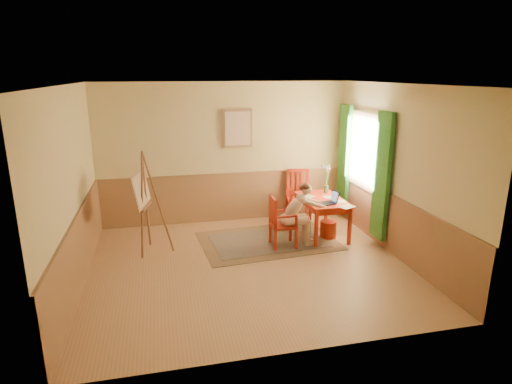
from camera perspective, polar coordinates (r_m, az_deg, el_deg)
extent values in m
cube|color=tan|center=(6.89, -1.03, -9.86)|extent=(5.00, 4.50, 0.02)
cube|color=white|center=(6.22, -1.16, 14.27)|extent=(5.00, 4.50, 0.02)
cube|color=#D8C884|center=(8.59, -4.18, 5.17)|extent=(5.00, 0.02, 2.80)
cube|color=#D8C884|center=(4.33, 5.07, -5.57)|extent=(5.00, 0.02, 2.80)
cube|color=#D8C884|center=(6.41, -23.62, 0.23)|extent=(0.02, 4.50, 2.80)
cube|color=#D8C884|center=(7.33, 18.51, 2.56)|extent=(0.02, 4.50, 2.80)
cube|color=#9B704C|center=(8.77, -4.04, -0.66)|extent=(5.00, 0.04, 1.00)
cube|color=#9B704C|center=(6.68, -22.53, -7.21)|extent=(0.04, 4.50, 1.00)
cube|color=#9B704C|center=(7.56, 17.73, -4.10)|extent=(0.04, 4.50, 1.00)
cube|color=white|center=(8.22, 14.44, 5.30)|extent=(0.02, 1.00, 1.30)
cube|color=#997250|center=(8.22, 14.32, 5.30)|extent=(0.03, 1.12, 1.42)
cube|color=#3E8831|center=(7.58, 16.47, 1.97)|extent=(0.08, 0.45, 2.20)
cube|color=#3E8831|center=(8.94, 11.66, 4.32)|extent=(0.08, 0.45, 2.20)
cube|color=#997250|center=(8.50, -2.51, 8.50)|extent=(0.60, 0.04, 0.76)
cube|color=beige|center=(8.48, -2.48, 8.48)|extent=(0.50, 0.02, 0.66)
cube|color=#8C7251|center=(7.82, 1.62, -6.54)|extent=(2.52, 1.79, 0.01)
cube|color=black|center=(7.82, 1.62, -6.48)|extent=(2.09, 1.36, 0.01)
cube|color=red|center=(7.97, 8.85, -0.99)|extent=(0.72, 1.20, 0.04)
cube|color=red|center=(7.99, 8.83, -1.47)|extent=(0.62, 1.10, 0.10)
cube|color=red|center=(7.49, 8.05, -4.97)|extent=(0.06, 0.06, 0.68)
cube|color=red|center=(7.73, 12.40, -4.53)|extent=(0.06, 0.06, 0.68)
cube|color=red|center=(8.47, 5.41, -2.41)|extent=(0.06, 0.06, 0.68)
cube|color=red|center=(8.68, 9.34, -2.11)|extent=(0.06, 0.06, 0.68)
cube|color=red|center=(7.47, 3.66, -4.48)|extent=(0.42, 0.41, 0.04)
cube|color=red|center=(7.33, 2.60, -6.58)|extent=(0.05, 0.05, 0.37)
cube|color=red|center=(7.43, 5.41, -6.32)|extent=(0.05, 0.05, 0.37)
cube|color=red|center=(7.65, 1.90, -5.59)|extent=(0.05, 0.05, 0.37)
cube|color=red|center=(7.75, 4.60, -5.36)|extent=(0.05, 0.05, 0.37)
cube|color=red|center=(7.17, 2.64, -3.03)|extent=(0.05, 0.05, 0.50)
cube|color=red|center=(7.49, 1.93, -2.18)|extent=(0.05, 0.05, 0.50)
cube|color=red|center=(7.26, 2.30, -0.91)|extent=(0.05, 0.40, 0.06)
cube|color=red|center=(7.25, 2.46, -2.92)|extent=(0.03, 0.04, 0.41)
cube|color=red|center=(7.33, 2.28, -2.70)|extent=(0.03, 0.04, 0.41)
cube|color=red|center=(7.42, 2.10, -2.48)|extent=(0.03, 0.04, 0.41)
cube|color=red|center=(7.23, 4.08, -3.30)|extent=(0.38, 0.04, 0.03)
cube|color=red|center=(7.32, 5.41, -3.95)|extent=(0.04, 0.04, 0.20)
cube|color=red|center=(7.56, 3.31, -2.44)|extent=(0.38, 0.04, 0.03)
cube|color=red|center=(7.64, 4.59, -3.07)|extent=(0.04, 0.04, 0.20)
cube|color=red|center=(8.79, 5.73, -1.04)|extent=(0.53, 0.55, 0.05)
cube|color=red|center=(9.03, 4.20, -2.10)|extent=(0.06, 0.06, 0.42)
cube|color=red|center=(8.63, 4.57, -2.96)|extent=(0.06, 0.06, 0.42)
cube|color=red|center=(9.09, 6.75, -2.04)|extent=(0.06, 0.06, 0.42)
cube|color=red|center=(8.69, 7.23, -2.90)|extent=(0.06, 0.06, 0.42)
cube|color=red|center=(8.88, 4.27, 1.26)|extent=(0.06, 0.06, 0.57)
cube|color=red|center=(8.94, 6.86, 1.29)|extent=(0.06, 0.06, 0.57)
cube|color=red|center=(8.85, 5.62, 2.88)|extent=(0.46, 0.13, 0.06)
cube|color=red|center=(8.89, 4.91, 1.17)|extent=(0.05, 0.04, 0.47)
cube|color=red|center=(8.91, 5.57, 1.18)|extent=(0.05, 0.04, 0.47)
cube|color=red|center=(8.93, 6.23, 1.18)|extent=(0.05, 0.04, 0.47)
cube|color=red|center=(8.69, 4.45, 0.54)|extent=(0.11, 0.43, 0.04)
cube|color=red|center=(8.52, 4.61, -0.56)|extent=(0.05, 0.05, 0.23)
cube|color=red|center=(8.75, 7.09, 0.58)|extent=(0.11, 0.43, 0.04)
cube|color=red|center=(8.59, 7.31, -0.52)|extent=(0.05, 0.05, 0.23)
ellipsoid|color=beige|center=(7.43, 4.04, -3.69)|extent=(0.26, 0.32, 0.20)
cylinder|color=beige|center=(7.41, 5.63, -3.85)|extent=(0.40, 0.14, 0.14)
cylinder|color=beige|center=(7.56, 5.25, -3.45)|extent=(0.40, 0.14, 0.14)
cylinder|color=beige|center=(7.55, 6.95, -5.43)|extent=(0.10, 0.10, 0.45)
cylinder|color=beige|center=(7.70, 6.55, -5.01)|extent=(0.10, 0.10, 0.45)
cube|color=beige|center=(7.66, 7.30, -6.95)|extent=(0.19, 0.08, 0.07)
cube|color=beige|center=(7.80, 6.90, -6.51)|extent=(0.19, 0.08, 0.07)
ellipsoid|color=beige|center=(7.40, 5.07, -2.15)|extent=(0.44, 0.26, 0.47)
ellipsoid|color=beige|center=(7.39, 6.09, -0.81)|extent=(0.18, 0.27, 0.16)
sphere|color=beige|center=(7.38, 6.82, 0.33)|extent=(0.18, 0.18, 0.18)
ellipsoid|color=#522819|center=(7.36, 6.70, 0.71)|extent=(0.17, 0.18, 0.13)
sphere|color=#522819|center=(7.34, 6.17, 0.61)|extent=(0.10, 0.10, 0.09)
cylinder|color=beige|center=(7.31, 7.04, -1.42)|extent=(0.21, 0.10, 0.13)
cylinder|color=beige|center=(7.42, 8.45, -1.83)|extent=(0.27, 0.13, 0.15)
sphere|color=beige|center=(7.34, 7.69, -1.62)|extent=(0.08, 0.08, 0.08)
sphere|color=beige|center=(7.50, 9.20, -2.03)|extent=(0.07, 0.07, 0.07)
cylinder|color=beige|center=(7.55, 6.38, -0.85)|extent=(0.20, 0.10, 0.13)
cylinder|color=beige|center=(7.62, 7.85, -1.33)|extent=(0.27, 0.13, 0.15)
sphere|color=beige|center=(7.60, 6.96, -1.00)|extent=(0.08, 0.08, 0.08)
sphere|color=beige|center=(7.65, 8.73, -1.65)|extent=(0.07, 0.07, 0.07)
cube|color=#1E2338|center=(7.65, 9.32, -1.51)|extent=(0.34, 0.26, 0.02)
cube|color=#2D3342|center=(7.65, 9.32, -1.48)|extent=(0.29, 0.21, 0.00)
cube|color=#1E2338|center=(7.71, 10.51, -0.57)|extent=(0.10, 0.23, 0.21)
cube|color=#99BFF2|center=(7.71, 10.43, -0.61)|extent=(0.08, 0.19, 0.17)
cube|color=white|center=(7.54, 12.08, -1.96)|extent=(0.31, 0.27, 0.00)
cube|color=white|center=(8.08, 9.90, -0.64)|extent=(0.27, 0.20, 0.00)
cube|color=white|center=(8.04, 7.01, -0.62)|extent=(0.31, 0.29, 0.00)
cube|color=white|center=(7.81, 10.95, -1.27)|extent=(0.26, 0.20, 0.00)
cylinder|color=#3F724C|center=(8.33, 9.34, 0.37)|extent=(0.09, 0.09, 0.14)
cylinder|color=#3F7233|center=(8.31, 9.13, 2.07)|extent=(0.05, 0.12, 0.38)
sphere|color=#728CD8|center=(8.31, 8.91, 3.43)|extent=(0.06, 0.06, 0.06)
cylinder|color=#3F7233|center=(8.22, 9.35, 2.00)|extent=(0.06, 0.08, 0.40)
sphere|color=pink|center=(8.14, 9.34, 3.30)|extent=(0.04, 0.04, 0.04)
cylinder|color=#3F7233|center=(8.29, 9.42, 1.73)|extent=(0.03, 0.04, 0.30)
sphere|color=pink|center=(8.28, 9.49, 2.75)|extent=(0.05, 0.05, 0.05)
cylinder|color=#3F7233|center=(8.21, 9.35, 1.87)|extent=(0.07, 0.11, 0.37)
sphere|color=#728CD8|center=(8.11, 9.34, 3.05)|extent=(0.06, 0.06, 0.05)
cylinder|color=#3F7233|center=(8.32, 9.56, 1.89)|extent=(0.09, 0.08, 0.33)
sphere|color=pink|center=(8.32, 9.77, 3.05)|extent=(0.05, 0.05, 0.05)
cylinder|color=#3F7233|center=(8.30, 9.49, 1.88)|extent=(0.05, 0.05, 0.34)
sphere|color=pink|center=(8.28, 9.63, 3.04)|extent=(0.05, 0.05, 0.04)
cylinder|color=#3F7233|center=(8.32, 9.53, 2.07)|extent=(0.08, 0.09, 0.38)
sphere|color=#728CD8|center=(8.32, 9.70, 3.41)|extent=(0.05, 0.05, 0.05)
cylinder|color=#AF2C12|center=(8.04, 9.62, -4.94)|extent=(0.36, 0.36, 0.32)
cylinder|color=brown|center=(7.23, -14.99, -1.70)|extent=(0.15, 0.31, 1.75)
cylinder|color=brown|center=(7.49, -14.45, -1.06)|extent=(0.05, 0.32, 1.75)
cylinder|color=brown|center=(7.30, -12.93, -1.38)|extent=(0.45, 0.13, 1.75)
cylinder|color=brown|center=(7.38, -14.85, -1.90)|extent=(0.14, 0.48, 0.03)
cube|color=brown|center=(7.37, -14.43, -1.90)|extent=(0.17, 0.53, 0.03)
cube|color=#997250|center=(7.30, -15.19, 0.39)|extent=(0.30, 0.78, 0.58)
cube|color=beige|center=(7.30, -15.05, 0.39)|extent=(0.25, 0.70, 0.50)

